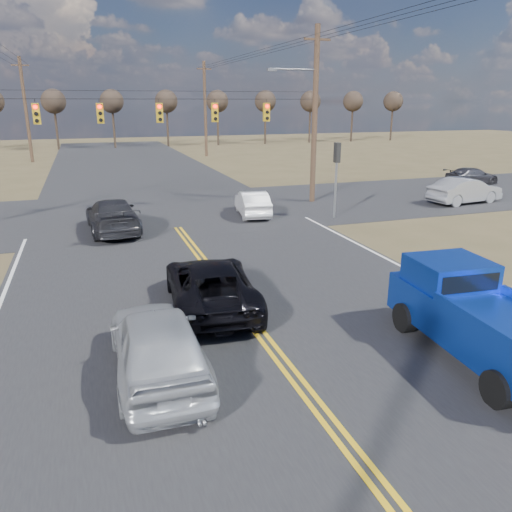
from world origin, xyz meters
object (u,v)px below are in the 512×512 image
object	(u,v)px
cross_car_east_near	(465,191)
dgrey_car_queue	(112,216)
black_suv	(211,285)
cross_car_east_far	(472,176)
pickup_truck	(478,317)
white_car_queue	(252,203)
silver_suv	(158,343)

from	to	relation	value
cross_car_east_near	dgrey_car_queue	bearing A→B (deg)	83.51
black_suv	cross_car_east_far	world-z (taller)	black_suv
pickup_truck	white_car_queue	distance (m)	16.44
cross_car_east_far	dgrey_car_queue	bearing A→B (deg)	95.10
black_suv	cross_car_east_near	world-z (taller)	cross_car_east_near
black_suv	white_car_queue	xyz separation A→B (m)	(5.13, 11.56, -0.06)
pickup_truck	cross_car_east_near	distance (m)	20.21
pickup_truck	white_car_queue	size ratio (longest dim) A/B	1.39
white_car_queue	dgrey_car_queue	distance (m)	7.42
black_suv	dgrey_car_queue	world-z (taller)	dgrey_car_queue
pickup_truck	cross_car_east_near	size ratio (longest dim) A/B	1.19
white_car_queue	cross_car_east_near	xyz separation A→B (m)	(13.13, -0.91, 0.11)
black_suv	pickup_truck	bearing A→B (deg)	143.78
silver_suv	cross_car_east_near	size ratio (longest dim) A/B	1.02
silver_suv	black_suv	bearing A→B (deg)	-119.90
dgrey_car_queue	cross_car_east_far	world-z (taller)	dgrey_car_queue
white_car_queue	cross_car_east_far	xyz separation A→B (m)	(18.50, 4.62, -0.03)
pickup_truck	silver_suv	xyz separation A→B (m)	(-7.34, 1.46, -0.18)
silver_suv	cross_car_east_near	world-z (taller)	silver_suv
dgrey_car_queue	pickup_truck	bearing A→B (deg)	113.22
black_suv	dgrey_car_queue	xyz separation A→B (m)	(-2.19, 10.32, 0.05)
silver_suv	pickup_truck	bearing A→B (deg)	169.51
silver_suv	cross_car_east_near	distance (m)	24.68
cross_car_east_far	cross_car_east_near	bearing A→B (deg)	128.17
pickup_truck	cross_car_east_far	xyz separation A→B (m)	(18.31, 21.05, -0.36)
pickup_truck	cross_car_east_far	size ratio (longest dim) A/B	1.28
cross_car_east_near	cross_car_east_far	bearing A→B (deg)	-51.55
black_suv	cross_car_east_far	xyz separation A→B (m)	(23.62, 16.18, -0.09)
silver_suv	dgrey_car_queue	distance (m)	13.73
dgrey_car_queue	white_car_queue	bearing A→B (deg)	-173.43
pickup_truck	silver_suv	bearing A→B (deg)	173.05
silver_suv	white_car_queue	size ratio (longest dim) A/B	1.19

